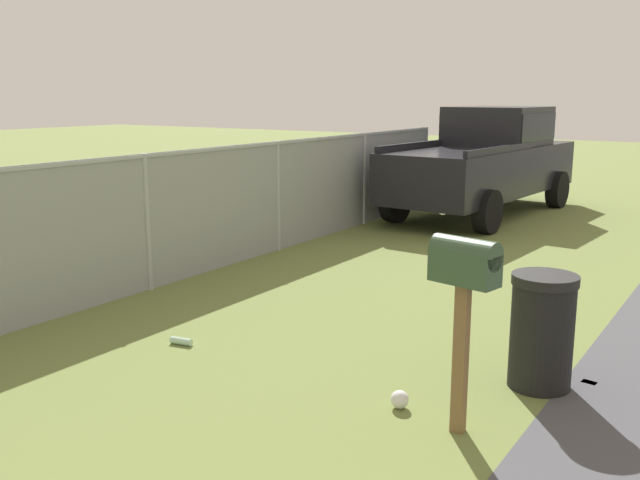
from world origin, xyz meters
TOP-DOWN VIEW (x-y plane):
  - mailbox at (6.93, -1.11)m, footprint 0.29×0.50m
  - pickup_truck at (15.99, 2.01)m, footprint 5.46×2.36m
  - trash_bin at (8.02, -1.37)m, footprint 0.53×0.53m
  - fence_section at (8.36, 3.46)m, footprint 15.92×0.07m
  - litter_wrapper_midfield_b at (8.33, -1.70)m, footprint 0.10×0.13m
  - litter_bag_far_scatter at (7.04, -0.60)m, footprint 0.14×0.14m
  - litter_bottle_near_hydrant at (7.14, 1.78)m, footprint 0.11×0.23m

SIDE VIEW (x-z plane):
  - litter_wrapper_midfield_b at x=8.33m, z-range 0.00..0.01m
  - litter_bottle_near_hydrant at x=7.14m, z-range 0.00..0.07m
  - litter_bag_far_scatter at x=7.04m, z-range 0.00..0.14m
  - trash_bin at x=8.02m, z-range 0.00..0.95m
  - fence_section at x=8.36m, z-range 0.07..1.73m
  - pickup_truck at x=15.99m, z-range 0.06..2.15m
  - mailbox at x=6.93m, z-range 0.42..1.82m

